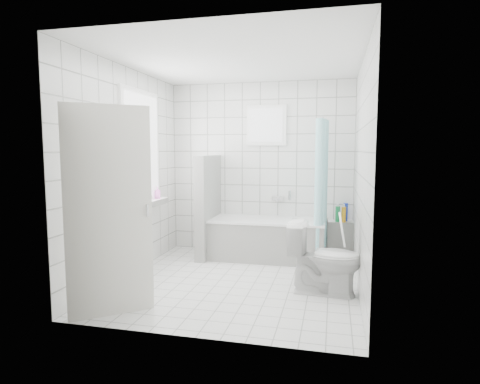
# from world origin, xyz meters

# --- Properties ---
(ground) EXTENTS (3.00, 3.00, 0.00)m
(ground) POSITION_xyz_m (0.00, 0.00, 0.00)
(ground) COLOR white
(ground) RESTS_ON ground
(ceiling) EXTENTS (3.00, 3.00, 0.00)m
(ceiling) POSITION_xyz_m (0.00, 0.00, 2.60)
(ceiling) COLOR white
(ceiling) RESTS_ON ground
(wall_back) EXTENTS (2.80, 0.02, 2.60)m
(wall_back) POSITION_xyz_m (0.00, 1.50, 1.30)
(wall_back) COLOR white
(wall_back) RESTS_ON ground
(wall_front) EXTENTS (2.80, 0.02, 2.60)m
(wall_front) POSITION_xyz_m (0.00, -1.50, 1.30)
(wall_front) COLOR white
(wall_front) RESTS_ON ground
(wall_left) EXTENTS (0.02, 3.00, 2.60)m
(wall_left) POSITION_xyz_m (-1.40, 0.00, 1.30)
(wall_left) COLOR white
(wall_left) RESTS_ON ground
(wall_right) EXTENTS (0.02, 3.00, 2.60)m
(wall_right) POSITION_xyz_m (1.40, 0.00, 1.30)
(wall_right) COLOR white
(wall_right) RESTS_ON ground
(window_left) EXTENTS (0.01, 0.90, 1.40)m
(window_left) POSITION_xyz_m (-1.35, 0.30, 1.60)
(window_left) COLOR white
(window_left) RESTS_ON wall_left
(window_back) EXTENTS (0.50, 0.01, 0.50)m
(window_back) POSITION_xyz_m (0.10, 1.46, 1.95)
(window_back) COLOR white
(window_back) RESTS_ON wall_back
(window_sill) EXTENTS (0.18, 1.02, 0.08)m
(window_sill) POSITION_xyz_m (-1.31, 0.30, 0.86)
(window_sill) COLOR white
(window_sill) RESTS_ON wall_left
(door) EXTENTS (0.64, 0.54, 2.00)m
(door) POSITION_xyz_m (-0.94, -1.23, 1.00)
(door) COLOR silver
(door) RESTS_ON ground
(bathtub) EXTENTS (1.65, 0.77, 0.58)m
(bathtub) POSITION_xyz_m (0.19, 1.12, 0.29)
(bathtub) COLOR white
(bathtub) RESTS_ON ground
(partition_wall) EXTENTS (0.15, 0.85, 1.50)m
(partition_wall) POSITION_xyz_m (-0.70, 1.07, 0.75)
(partition_wall) COLOR white
(partition_wall) RESTS_ON ground
(tiled_ledge) EXTENTS (0.40, 0.24, 0.55)m
(tiled_ledge) POSITION_xyz_m (1.24, 1.38, 0.28)
(tiled_ledge) COLOR white
(tiled_ledge) RESTS_ON ground
(toilet) EXTENTS (0.81, 0.50, 0.80)m
(toilet) POSITION_xyz_m (1.03, -0.16, 0.40)
(toilet) COLOR white
(toilet) RESTS_ON ground
(curtain_rod) EXTENTS (0.02, 0.80, 0.02)m
(curtain_rod) POSITION_xyz_m (0.95, 1.10, 2.00)
(curtain_rod) COLOR silver
(curtain_rod) RESTS_ON wall_back
(shower_curtain) EXTENTS (0.14, 0.48, 1.78)m
(shower_curtain) POSITION_xyz_m (0.95, 0.97, 1.10)
(shower_curtain) COLOR #45C6CA
(shower_curtain) RESTS_ON curtain_rod
(tub_faucet) EXTENTS (0.18, 0.06, 0.06)m
(tub_faucet) POSITION_xyz_m (0.29, 1.46, 0.85)
(tub_faucet) COLOR silver
(tub_faucet) RESTS_ON wall_back
(sill_bottles) EXTENTS (0.17, 0.79, 0.32)m
(sill_bottles) POSITION_xyz_m (-1.30, 0.15, 1.02)
(sill_bottles) COLOR #D46AC0
(sill_bottles) RESTS_ON window_sill
(ledge_bottles) EXTENTS (0.18, 0.17, 0.26)m
(ledge_bottles) POSITION_xyz_m (1.24, 1.33, 0.67)
(ledge_bottles) COLOR #18944A
(ledge_bottles) RESTS_ON tiled_ledge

